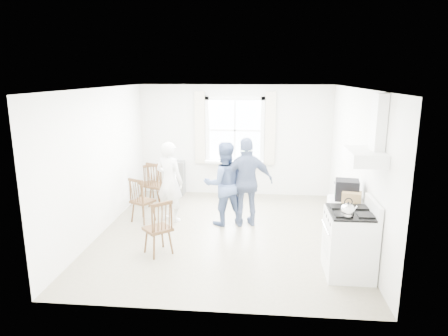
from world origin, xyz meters
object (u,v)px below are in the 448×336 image
person_left (170,182)px  person_right (247,182)px  windsor_chair_a (150,179)px  windsor_chair_b (139,196)px  person_mid (224,184)px  low_cabinet (344,227)px  windsor_chair_c (160,222)px  gas_stove (349,242)px  stereo_stack (347,190)px

person_left → person_right: person_right is taller
windsor_chair_a → windsor_chair_b: (0.14, -1.30, 0.01)m
windsor_chair_a → person_right: (2.21, -1.21, 0.30)m
windsor_chair_b → person_mid: 1.66m
low_cabinet → windsor_chair_a: low_cabinet is taller
windsor_chair_b → windsor_chair_c: bearing=-60.7°
gas_stove → stereo_stack: (0.07, 0.72, 0.57)m
windsor_chair_c → person_right: bearing=48.3°
low_cabinet → person_mid: bearing=151.5°
windsor_chair_b → person_mid: bearing=3.8°
windsor_chair_c → low_cabinet: bearing=7.3°
windsor_chair_b → person_mid: person_mid is taller
windsor_chair_a → windsor_chair_c: windsor_chair_c is taller
windsor_chair_b → windsor_chair_c: windsor_chair_c is taller
person_mid → person_right: person_right is taller
gas_stove → low_cabinet: (0.07, 0.70, -0.03)m
low_cabinet → person_left: person_left is taller
person_left → person_right: bearing=-163.2°
gas_stove → stereo_stack: 0.92m
stereo_stack → windsor_chair_b: bearing=165.0°
windsor_chair_b → person_right: bearing=2.4°
gas_stove → windsor_chair_a: (-3.75, 3.00, 0.06)m
windsor_chair_a → windsor_chair_c: (0.91, -2.67, 0.01)m
windsor_chair_c → person_mid: 1.74m
stereo_stack → person_right: 1.94m
stereo_stack → windsor_chair_c: (-2.91, -0.39, -0.50)m
windsor_chair_c → person_mid: size_ratio=0.57×
gas_stove → windsor_chair_b: gas_stove is taller
gas_stove → low_cabinet: size_ratio=1.24×
gas_stove → windsor_chair_c: bearing=173.4°
person_right → windsor_chair_c: bearing=34.2°
low_cabinet → windsor_chair_a: 4.46m
person_mid → person_right: bearing=158.6°
low_cabinet → person_mid: size_ratio=0.56×
gas_stove → person_left: size_ratio=0.71×
person_mid → windsor_chair_b: bearing=-14.6°
windsor_chair_c → person_right: size_ratio=0.54×
stereo_stack → person_left: size_ratio=0.25×
low_cabinet → windsor_chair_c: 2.94m
windsor_chair_b → low_cabinet: bearing=-15.2°
stereo_stack → windsor_chair_a: bearing=149.1°
stereo_stack → windsor_chair_a: size_ratio=0.45×
person_right → gas_stove: bearing=116.6°
person_right → low_cabinet: bearing=131.8°
gas_stove → windsor_chair_a: size_ratio=1.25×
gas_stove → person_left: person_left is taller
person_mid → person_right: 0.44m
person_right → person_left: bearing=-18.3°
low_cabinet → windsor_chair_c: windsor_chair_c is taller
stereo_stack → windsor_chair_b: (-3.68, 0.99, -0.51)m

